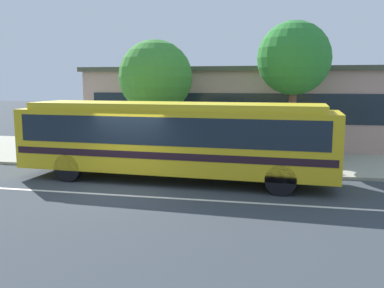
{
  "coord_description": "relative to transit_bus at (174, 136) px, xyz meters",
  "views": [
    {
      "loc": [
        5.03,
        -13.01,
        3.54
      ],
      "look_at": [
        1.84,
        1.99,
        1.3
      ],
      "focal_mm": 39.34,
      "sensor_mm": 36.0,
      "label": 1
    }
  ],
  "objects": [
    {
      "name": "ground_plane",
      "position": [
        -1.28,
        -1.56,
        -1.65
      ],
      "size": [
        120.0,
        120.0,
        0.0
      ],
      "primitive_type": "plane",
      "color": "#343B41"
    },
    {
      "name": "sidewalk_slab",
      "position": [
        -1.28,
        5.35,
        -1.59
      ],
      "size": [
        60.0,
        8.0,
        0.12
      ],
      "primitive_type": "cube",
      "color": "#9E9C8A",
      "rests_on": "ground_plane"
    },
    {
      "name": "lane_stripe_center",
      "position": [
        -1.28,
        -2.36,
        -1.64
      ],
      "size": [
        56.0,
        0.16,
        0.01
      ],
      "primitive_type": "cube",
      "color": "silver",
      "rests_on": "ground_plane"
    },
    {
      "name": "transit_bus",
      "position": [
        0.0,
        0.0,
        0.0
      ],
      "size": [
        11.5,
        3.1,
        2.83
      ],
      "color": "gold",
      "rests_on": "ground_plane"
    },
    {
      "name": "pedestrian_waiting_near_sign",
      "position": [
        3.18,
        3.17,
        -0.57
      ],
      "size": [
        0.46,
        0.46,
        1.63
      ],
      "color": "#7C5D4E",
      "rests_on": "sidewalk_slab"
    },
    {
      "name": "pedestrian_walking_along_curb",
      "position": [
        -3.57,
        3.38,
        -0.58
      ],
      "size": [
        0.48,
        0.48,
        1.63
      ],
      "color": "#342940",
      "rests_on": "sidewalk_slab"
    },
    {
      "name": "pedestrian_standing_by_tree",
      "position": [
        4.41,
        3.21,
        -0.53
      ],
      "size": [
        0.46,
        0.46,
        1.7
      ],
      "color": "#38322C",
      "rests_on": "sidewalk_slab"
    },
    {
      "name": "bus_stop_sign",
      "position": [
        3.13,
        1.85,
        0.11
      ],
      "size": [
        0.08,
        0.44,
        2.56
      ],
      "color": "gray",
      "rests_on": "sidewalk_slab"
    },
    {
      "name": "street_tree_near_stop",
      "position": [
        -2.09,
        4.64,
        2.15
      ],
      "size": [
        3.47,
        3.47,
        5.42
      ],
      "color": "brown",
      "rests_on": "sidewalk_slab"
    },
    {
      "name": "street_tree_mid_block",
      "position": [
        4.23,
        4.83,
        2.93
      ],
      "size": [
        3.25,
        3.25,
        6.12
      ],
      "color": "brown",
      "rests_on": "sidewalk_slab"
    },
    {
      "name": "station_building",
      "position": [
        1.17,
        10.53,
        0.55
      ],
      "size": [
        16.5,
        7.88,
        4.36
      ],
      "color": "tan",
      "rests_on": "ground_plane"
    }
  ]
}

